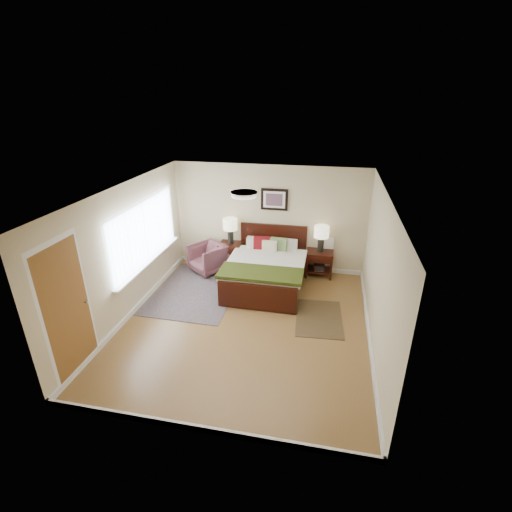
% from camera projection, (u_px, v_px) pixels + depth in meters
% --- Properties ---
extents(floor, '(5.00, 5.00, 0.00)m').
position_uv_depth(floor, '(246.00, 323.00, 6.95)').
color(floor, brown).
rests_on(floor, ground).
extents(back_wall, '(4.50, 0.04, 2.50)m').
position_uv_depth(back_wall, '(269.00, 218.00, 8.68)').
color(back_wall, '#C4B88E').
rests_on(back_wall, ground).
extents(front_wall, '(4.50, 0.04, 2.50)m').
position_uv_depth(front_wall, '(195.00, 354.00, 4.20)').
color(front_wall, '#C4B88E').
rests_on(front_wall, ground).
extents(left_wall, '(0.04, 5.00, 2.50)m').
position_uv_depth(left_wall, '(127.00, 252.00, 6.85)').
color(left_wall, '#C4B88E').
rests_on(left_wall, ground).
extents(right_wall, '(0.04, 5.00, 2.50)m').
position_uv_depth(right_wall, '(379.00, 274.00, 6.03)').
color(right_wall, '#C4B88E').
rests_on(right_wall, ground).
extents(ceiling, '(4.50, 5.00, 0.02)m').
position_uv_depth(ceiling, '(244.00, 192.00, 5.93)').
color(ceiling, white).
rests_on(ceiling, back_wall).
extents(window, '(0.11, 2.72, 1.32)m').
position_uv_depth(window, '(146.00, 233.00, 7.42)').
color(window, silver).
rests_on(window, left_wall).
extents(door, '(0.06, 1.00, 2.18)m').
position_uv_depth(door, '(68.00, 311.00, 5.35)').
color(door, silver).
rests_on(door, ground).
extents(ceil_fixture, '(0.44, 0.44, 0.08)m').
position_uv_depth(ceil_fixture, '(244.00, 194.00, 5.95)').
color(ceil_fixture, white).
rests_on(ceil_fixture, ceiling).
extents(bed, '(1.70, 2.05, 1.10)m').
position_uv_depth(bed, '(266.00, 265.00, 8.06)').
color(bed, black).
rests_on(bed, ground).
extents(wall_art, '(0.62, 0.05, 0.50)m').
position_uv_depth(wall_art, '(274.00, 200.00, 8.44)').
color(wall_art, black).
rests_on(wall_art, back_wall).
extents(nightstand_left, '(0.54, 0.48, 0.64)m').
position_uv_depth(nightstand_left, '(231.00, 248.00, 8.91)').
color(nightstand_left, black).
rests_on(nightstand_left, ground).
extents(nightstand_right, '(0.61, 0.46, 0.61)m').
position_uv_depth(nightstand_right, '(319.00, 261.00, 8.59)').
color(nightstand_right, black).
rests_on(nightstand_right, ground).
extents(lamp_left, '(0.34, 0.34, 0.61)m').
position_uv_depth(lamp_left, '(230.00, 226.00, 8.71)').
color(lamp_left, black).
rests_on(lamp_left, nightstand_left).
extents(lamp_right, '(0.34, 0.34, 0.61)m').
position_uv_depth(lamp_right, '(321.00, 234.00, 8.33)').
color(lamp_right, black).
rests_on(lamp_right, nightstand_right).
extents(armchair, '(1.03, 1.04, 0.68)m').
position_uv_depth(armchair, '(208.00, 258.00, 8.82)').
color(armchair, brown).
rests_on(armchair, ground).
extents(rug_persian, '(1.74, 2.43, 0.01)m').
position_uv_depth(rug_persian, '(197.00, 290.00, 8.08)').
color(rug_persian, '#0D1942').
rests_on(rug_persian, ground).
extents(rug_navy, '(0.96, 1.36, 0.01)m').
position_uv_depth(rug_navy, '(319.00, 318.00, 7.09)').
color(rug_navy, black).
rests_on(rug_navy, ground).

